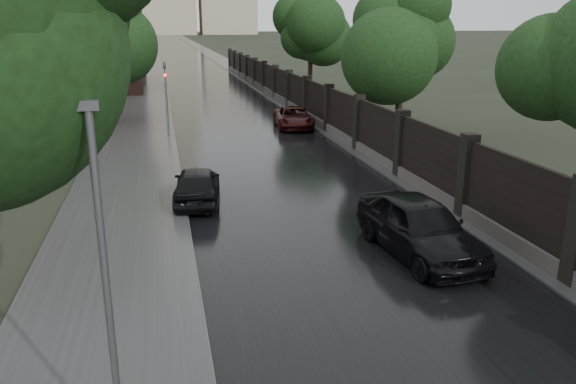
{
  "coord_description": "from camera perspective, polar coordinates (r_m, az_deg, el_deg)",
  "views": [
    {
      "loc": [
        -4.58,
        -5.27,
        5.96
      ],
      "look_at": [
        -1.34,
        9.09,
        1.5
      ],
      "focal_mm": 35.0,
      "sensor_mm": 36.0,
      "label": 1
    }
  ],
  "objects": [
    {
      "name": "tree_right_b",
      "position": [
        29.84,
        11.55,
        14.58
      ],
      "size": [
        4.08,
        4.08,
        7.01
      ],
      "color": "black",
      "rests_on": "ground"
    },
    {
      "name": "car_right_near",
      "position": [
        15.25,
        13.22,
        -3.43
      ],
      "size": [
        2.32,
        4.8,
        1.58
      ],
      "primitive_type": "imported",
      "rotation": [
        0.0,
        0.0,
        0.1
      ],
      "color": "black",
      "rests_on": "ground"
    },
    {
      "name": "road",
      "position": [
        195.41,
        -11.75,
        14.76
      ],
      "size": [
        8.0,
        420.0,
        0.02
      ],
      "primitive_type": "cube",
      "color": "black",
      "rests_on": "ground"
    },
    {
      "name": "car_right_far",
      "position": [
        33.2,
        0.56,
        7.57
      ],
      "size": [
        2.42,
        4.54,
        1.22
      ],
      "primitive_type": "imported",
      "rotation": [
        0.0,
        0.0,
        -0.09
      ],
      "color": "black",
      "rests_on": "ground"
    },
    {
      "name": "hatchback_left",
      "position": [
        19.4,
        -9.23,
        0.75
      ],
      "size": [
        1.93,
        3.95,
        1.3
      ],
      "primitive_type": "imported",
      "rotation": [
        0.0,
        0.0,
        3.03
      ],
      "color": "black",
      "rests_on": "ground"
    },
    {
      "name": "sidewalk_left",
      "position": [
        195.36,
        -13.57,
        14.67
      ],
      "size": [
        4.0,
        420.0,
        0.16
      ],
      "primitive_type": "cube",
      "color": "#2D2D2D",
      "rests_on": "ground"
    },
    {
      "name": "lamp_post",
      "position": [
        7.57,
        -17.9,
        -9.77
      ],
      "size": [
        0.25,
        0.12,
        5.11
      ],
      "color": "#59595E",
      "rests_on": "ground"
    },
    {
      "name": "tree_right_c",
      "position": [
        46.86,
        2.32,
        15.6
      ],
      "size": [
        4.08,
        4.08,
        7.01
      ],
      "color": "black",
      "rests_on": "ground"
    },
    {
      "name": "fence_right",
      "position": [
        38.71,
        1.13,
        9.5
      ],
      "size": [
        0.45,
        75.72,
        2.7
      ],
      "color": "#383533",
      "rests_on": "ground"
    },
    {
      "name": "tree_left_far",
      "position": [
        35.44,
        -18.9,
        14.82
      ],
      "size": [
        4.25,
        4.25,
        7.39
      ],
      "color": "black",
      "rests_on": "ground"
    },
    {
      "name": "verge_right",
      "position": [
        195.61,
        -10.09,
        14.86
      ],
      "size": [
        3.0,
        420.0,
        0.08
      ],
      "primitive_type": "cube",
      "color": "#2D2D2D",
      "rests_on": "ground"
    },
    {
      "name": "traffic_light",
      "position": [
        30.47,
        -12.28,
        9.76
      ],
      "size": [
        0.16,
        0.32,
        4.0
      ],
      "color": "#59595E",
      "rests_on": "ground"
    }
  ]
}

